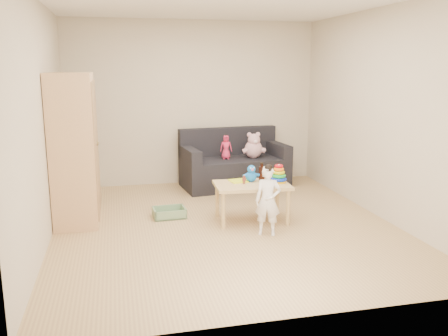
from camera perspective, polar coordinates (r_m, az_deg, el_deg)
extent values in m
plane|color=tan|center=(5.79, 0.07, -6.83)|extent=(4.50, 4.50, 0.00)
plane|color=white|center=(5.53, 0.08, 19.59)|extent=(4.50, 4.50, 0.00)
plane|color=beige|center=(7.71, -3.74, 7.76)|extent=(4.00, 0.00, 4.00)
plane|color=beige|center=(3.38, 8.75, 2.08)|extent=(4.00, 0.00, 4.00)
plane|color=beige|center=(5.42, -21.07, 5.16)|extent=(0.00, 4.50, 4.50)
plane|color=beige|center=(6.27, 18.29, 6.19)|extent=(0.00, 4.50, 4.50)
cube|color=#ECB681|center=(6.05, -17.56, 2.28)|extent=(0.50, 1.01, 1.81)
cube|color=black|center=(7.55, 1.30, -0.53)|extent=(1.72, 0.99, 0.46)
cube|color=#D1BE73|center=(5.87, 3.35, -4.15)|extent=(0.94, 0.62, 0.48)
imported|color=white|center=(5.38, 5.30, -4.04)|extent=(0.34, 0.29, 0.78)
imported|color=#E92B5A|center=(7.40, 0.24, 2.49)|extent=(0.20, 0.15, 0.37)
cylinder|color=#D69F0B|center=(5.90, 6.57, -1.63)|extent=(0.18, 0.18, 0.02)
cylinder|color=silver|center=(5.88, 6.60, -0.60)|extent=(0.02, 0.02, 0.22)
torus|color=#0C2DC4|center=(5.89, 6.58, -1.32)|extent=(0.20, 0.20, 0.04)
torus|color=green|center=(5.88, 6.59, -0.91)|extent=(0.18, 0.18, 0.04)
torus|color=#CABF0A|center=(5.87, 6.60, -0.51)|extent=(0.15, 0.15, 0.04)
torus|color=orange|center=(5.87, 6.61, -0.13)|extent=(0.13, 0.13, 0.04)
torus|color=#BB0B14|center=(5.86, 6.62, 0.24)|extent=(0.11, 0.11, 0.04)
cylinder|color=black|center=(5.99, 4.56, -0.64)|extent=(0.08, 0.08, 0.17)
cylinder|color=black|center=(5.97, 4.57, 0.30)|extent=(0.03, 0.03, 0.05)
cylinder|color=black|center=(5.97, 4.58, 0.56)|extent=(0.04, 0.04, 0.01)
cube|color=#EBFF1A|center=(5.91, 1.71, -1.56)|extent=(0.23, 0.23, 0.02)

